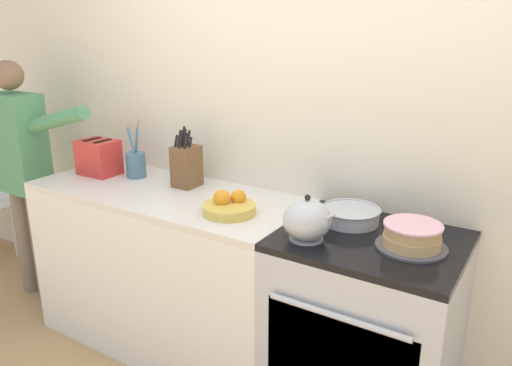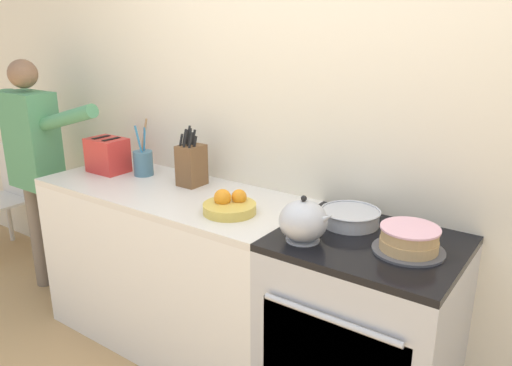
% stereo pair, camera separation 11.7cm
% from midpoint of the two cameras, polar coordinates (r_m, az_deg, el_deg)
% --- Properties ---
extents(wall_back, '(8.00, 0.04, 2.60)m').
position_cam_midpoint_polar(wall_back, '(2.38, 6.48, 7.34)').
color(wall_back, silver).
rests_on(wall_back, ground_plane).
extents(counter_cabinet, '(1.49, 0.61, 0.90)m').
position_cam_midpoint_polar(counter_cabinet, '(2.81, -11.09, -9.63)').
color(counter_cabinet, white).
rests_on(counter_cabinet, ground_plane).
extents(stove_range, '(0.73, 0.64, 0.90)m').
position_cam_midpoint_polar(stove_range, '(2.28, 10.73, -16.57)').
color(stove_range, '#B7BABF').
rests_on(stove_range, ground_plane).
extents(layer_cake, '(0.27, 0.27, 0.10)m').
position_cam_midpoint_polar(layer_cake, '(1.99, 15.81, -5.93)').
color(layer_cake, '#4C4C51').
rests_on(layer_cake, stove_range).
extents(tea_kettle, '(0.24, 0.19, 0.19)m').
position_cam_midpoint_polar(tea_kettle, '(1.99, 4.21, -4.28)').
color(tea_kettle, '#B7BABF').
rests_on(tea_kettle, stove_range).
extents(mixing_bowl, '(0.26, 0.26, 0.07)m').
position_cam_midpoint_polar(mixing_bowl, '(2.19, 9.26, -3.64)').
color(mixing_bowl, '#B7BABF').
rests_on(mixing_bowl, stove_range).
extents(knife_block, '(0.12, 0.14, 0.31)m').
position_cam_midpoint_polar(knife_block, '(2.66, -9.20, 1.99)').
color(knife_block, brown).
rests_on(knife_block, counter_cabinet).
extents(utensil_crock, '(0.11, 0.11, 0.32)m').
position_cam_midpoint_polar(utensil_crock, '(2.89, -14.70, 2.12)').
color(utensil_crock, '#477084').
rests_on(utensil_crock, counter_cabinet).
extents(fruit_bowl, '(0.24, 0.24, 0.11)m').
position_cam_midpoint_polar(fruit_bowl, '(2.28, -4.56, -2.66)').
color(fruit_bowl, gold).
rests_on(fruit_bowl, counter_cabinet).
extents(toaster, '(0.24, 0.16, 0.20)m').
position_cam_midpoint_polar(toaster, '(3.00, -18.61, 2.80)').
color(toaster, red).
rests_on(toaster, counter_cabinet).
extents(person_baker, '(0.90, 0.20, 1.52)m').
position_cam_midpoint_polar(person_baker, '(3.42, -26.06, 2.05)').
color(person_baker, '#7A6B5B').
rests_on(person_baker, ground_plane).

